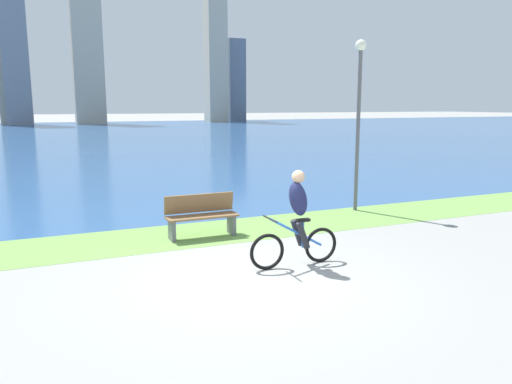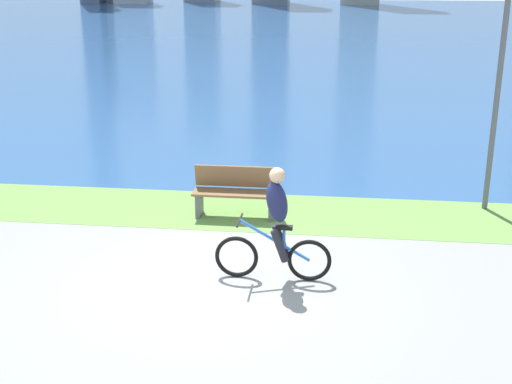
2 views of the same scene
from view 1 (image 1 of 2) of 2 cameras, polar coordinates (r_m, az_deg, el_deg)
The scene contains 7 objects.
ground_plane at distance 8.10m, azimuth -0.42°, elevation -9.76°, with size 300.00×300.00×0.00m, color gray.
grass_strip_bayside at distance 10.74m, azimuth -6.53°, elevation -4.80°, with size 120.00×2.03×0.01m, color #6B9947.
bay_water_surface at distance 48.22m, azimuth -19.88°, elevation 6.21°, with size 300.00×74.18×0.00m, color #2D568C.
cyclist_lead at distance 8.43m, azimuth 4.77°, elevation -3.10°, with size 1.67×0.52×1.67m.
bench_near_path at distance 10.40m, azimuth -6.34°, elevation -2.76°, with size 1.50×0.47×0.90m.
lamppost_tall at distance 13.00m, azimuth 11.82°, elevation 10.12°, with size 0.28×0.28×4.35m.
city_skyline_far_shore at distance 76.94m, azimuth -23.92°, elevation 14.58°, with size 55.80×8.79×25.34m.
Camera 1 is at (-2.96, -7.02, 2.75)m, focal length 34.55 mm.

